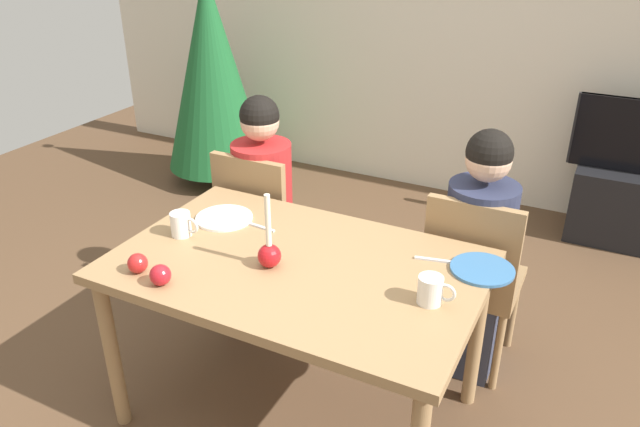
% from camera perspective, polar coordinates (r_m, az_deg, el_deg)
% --- Properties ---
extents(ground_plane, '(7.68, 7.68, 0.00)m').
position_cam_1_polar(ground_plane, '(2.81, -1.93, -17.79)').
color(ground_plane, brown).
extents(back_wall, '(6.40, 0.10, 2.60)m').
position_cam_1_polar(back_wall, '(4.51, 14.58, 17.35)').
color(back_wall, beige).
rests_on(back_wall, ground).
extents(dining_table, '(1.40, 0.90, 0.75)m').
position_cam_1_polar(dining_table, '(2.39, -2.18, -6.29)').
color(dining_table, '#99754C').
rests_on(dining_table, ground).
extents(chair_left, '(0.40, 0.40, 0.90)m').
position_cam_1_polar(chair_left, '(3.16, -5.53, -0.84)').
color(chair_left, '#99754C').
rests_on(chair_left, ground).
extents(chair_right, '(0.40, 0.40, 0.90)m').
position_cam_1_polar(chair_right, '(2.80, 14.00, -5.50)').
color(chair_right, '#99754C').
rests_on(chair_right, ground).
extents(person_left_child, '(0.30, 0.30, 1.17)m').
position_cam_1_polar(person_left_child, '(3.16, -5.27, 0.33)').
color(person_left_child, '#33384C').
rests_on(person_left_child, ground).
extents(person_right_child, '(0.30, 0.30, 1.17)m').
position_cam_1_polar(person_right_child, '(2.80, 14.29, -4.18)').
color(person_right_child, '#33384C').
rests_on(person_right_child, ground).
extents(tv_stand, '(0.64, 0.40, 0.48)m').
position_cam_1_polar(tv_stand, '(4.40, 26.47, 0.61)').
color(tv_stand, black).
rests_on(tv_stand, ground).
extents(christmas_tree, '(0.77, 0.77, 1.68)m').
position_cam_1_polar(christmas_tree, '(4.73, -10.03, 12.87)').
color(christmas_tree, brown).
rests_on(christmas_tree, ground).
extents(candle_centerpiece, '(0.09, 0.09, 0.30)m').
position_cam_1_polar(candle_centerpiece, '(2.30, -4.76, -3.56)').
color(candle_centerpiece, red).
rests_on(candle_centerpiece, dining_table).
extents(plate_left, '(0.25, 0.25, 0.01)m').
position_cam_1_polar(plate_left, '(2.69, -8.92, -0.41)').
color(plate_left, white).
rests_on(plate_left, dining_table).
extents(plate_right, '(0.24, 0.24, 0.01)m').
position_cam_1_polar(plate_right, '(2.37, 14.89, -5.05)').
color(plate_right, teal).
rests_on(plate_right, dining_table).
extents(mug_left, '(0.13, 0.08, 0.10)m').
position_cam_1_polar(mug_left, '(2.57, -12.78, -0.98)').
color(mug_left, white).
rests_on(mug_left, dining_table).
extents(mug_right, '(0.13, 0.09, 0.10)m').
position_cam_1_polar(mug_right, '(2.13, 10.33, -7.04)').
color(mug_right, silver).
rests_on(mug_right, dining_table).
extents(fork_left, '(0.18, 0.03, 0.01)m').
position_cam_1_polar(fork_left, '(2.61, -5.88, -1.15)').
color(fork_left, silver).
rests_on(fork_left, dining_table).
extents(fork_right, '(0.18, 0.05, 0.01)m').
position_cam_1_polar(fork_right, '(2.39, 10.96, -4.31)').
color(fork_right, silver).
rests_on(fork_right, dining_table).
extents(apple_near_candle, '(0.08, 0.08, 0.08)m').
position_cam_1_polar(apple_near_candle, '(2.27, -14.66, -5.57)').
color(apple_near_candle, '#B31921').
rests_on(apple_near_candle, dining_table).
extents(apple_by_left_plate, '(0.08, 0.08, 0.08)m').
position_cam_1_polar(apple_by_left_plate, '(2.36, -16.64, -4.46)').
color(apple_by_left_plate, red).
rests_on(apple_by_left_plate, dining_table).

